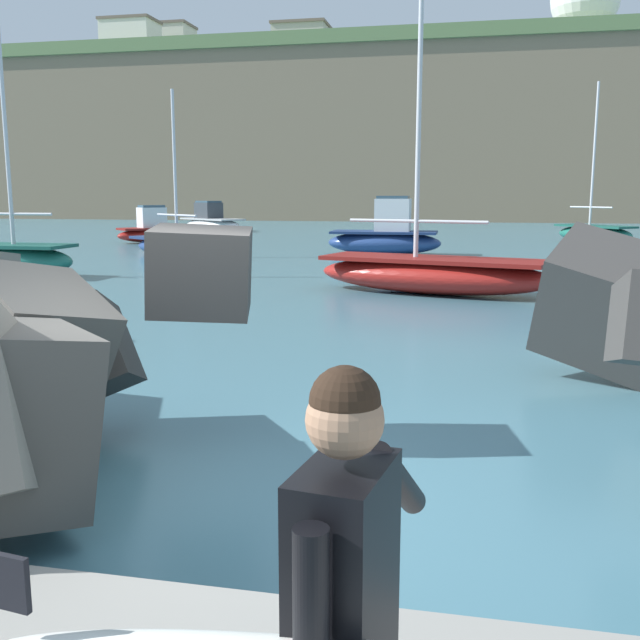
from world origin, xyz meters
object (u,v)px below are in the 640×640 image
(boat_far_centre, at_px, (5,258))
(station_building_west, at_px, (304,48))
(boat_mid_left, at_px, (432,273))
(boat_mid_centre, at_px, (212,222))
(boat_near_left, at_px, (173,246))
(boat_mid_right, at_px, (157,231))
(station_building_east, at_px, (131,42))
(radar_dome, at_px, (585,7))
(boat_far_right, at_px, (386,237))
(station_building_central, at_px, (170,51))
(boat_near_right, at_px, (594,233))

(boat_far_centre, relative_size, station_building_west, 0.99)
(boat_mid_left, distance_m, boat_mid_centre, 32.66)
(boat_near_left, distance_m, boat_mid_right, 9.08)
(boat_near_left, relative_size, boat_mid_centre, 1.11)
(station_building_east, bearing_deg, boat_far_centre, -67.66)
(boat_mid_right, distance_m, radar_dome, 62.77)
(boat_mid_left, xyz_separation_m, boat_far_right, (-2.52, 11.46, 0.22))
(boat_mid_right, height_order, station_building_west, station_building_west)
(station_building_central, height_order, station_building_east, station_building_central)
(boat_near_left, height_order, boat_mid_left, boat_mid_left)
(boat_mid_right, bearing_deg, station_building_central, 112.09)
(boat_mid_left, relative_size, boat_mid_centre, 1.44)
(boat_mid_left, height_order, station_building_west, station_building_west)
(boat_far_right, distance_m, station_building_east, 62.40)
(boat_mid_left, bearing_deg, station_building_east, 121.60)
(boat_far_right, bearing_deg, boat_mid_left, -77.62)
(boat_far_centre, distance_m, radar_dome, 75.49)
(boat_mid_centre, distance_m, radar_dome, 54.12)
(boat_far_right, bearing_deg, boat_far_centre, -134.62)
(boat_mid_centre, bearing_deg, boat_near_right, -18.73)
(boat_mid_left, distance_m, station_building_east, 72.99)
(boat_near_right, bearing_deg, station_building_east, 137.93)
(boat_far_right, height_order, station_building_west, station_building_west)
(boat_mid_left, bearing_deg, boat_near_right, 71.21)
(boat_near_right, xyz_separation_m, boat_far_centre, (-19.70, -19.35, 0.02))
(boat_mid_right, xyz_separation_m, radar_dome, (26.96, 52.31, 21.84))
(boat_mid_left, bearing_deg, station_building_central, 117.64)
(boat_mid_right, height_order, station_building_central, station_building_central)
(boat_mid_right, xyz_separation_m, station_building_west, (-4.11, 51.08, 18.60))
(station_building_east, bearing_deg, station_building_central, 85.37)
(station_building_central, bearing_deg, boat_far_right, -59.72)
(boat_mid_centre, xyz_separation_m, station_building_east, (-20.72, 31.79, 18.51))
(station_building_west, distance_m, station_building_east, 19.52)
(boat_mid_left, distance_m, boat_far_centre, 12.79)
(boat_near_left, xyz_separation_m, boat_near_right, (17.58, 11.80, 0.10))
(boat_near_left, xyz_separation_m, radar_dome, (22.68, 60.31, 21.98))
(boat_near_left, distance_m, radar_dome, 68.08)
(radar_dome, xyz_separation_m, station_building_central, (-48.30, 0.27, -2.61))
(boat_near_right, bearing_deg, boat_mid_left, -108.79)
(boat_far_right, bearing_deg, radar_dome, 75.78)
(radar_dome, height_order, station_building_central, radar_dome)
(boat_mid_centre, bearing_deg, station_building_central, 116.03)
(boat_far_centre, relative_size, boat_far_right, 1.55)
(boat_near_right, xyz_separation_m, boat_mid_right, (-21.87, -3.80, 0.04))
(boat_mid_centre, xyz_separation_m, boat_mid_right, (1.36, -11.67, -0.04))
(radar_dome, bearing_deg, boat_mid_centre, -124.87)
(boat_far_centre, distance_m, station_building_central, 74.60)
(boat_near_right, relative_size, station_building_east, 1.32)
(boat_near_right, bearing_deg, station_building_west, 118.78)
(boat_mid_right, relative_size, station_building_east, 0.70)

